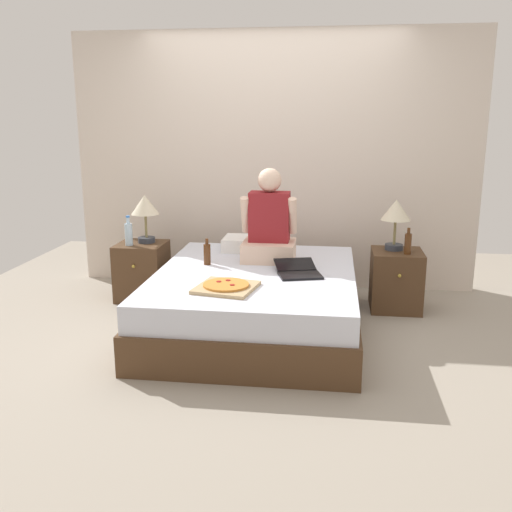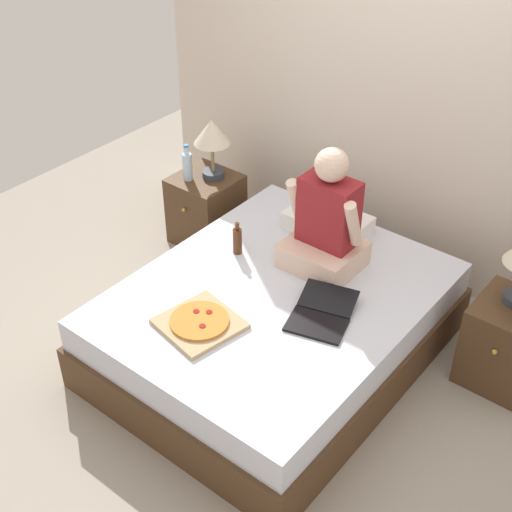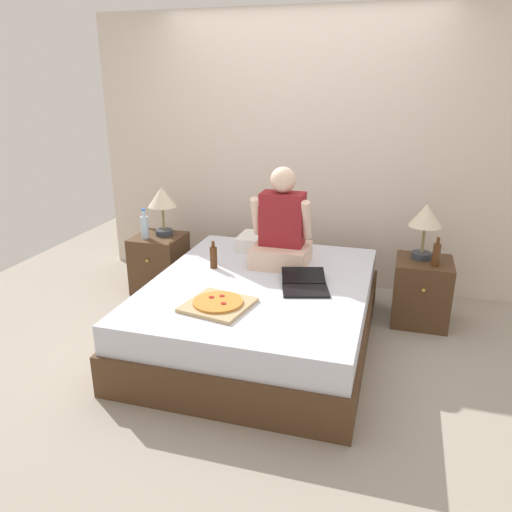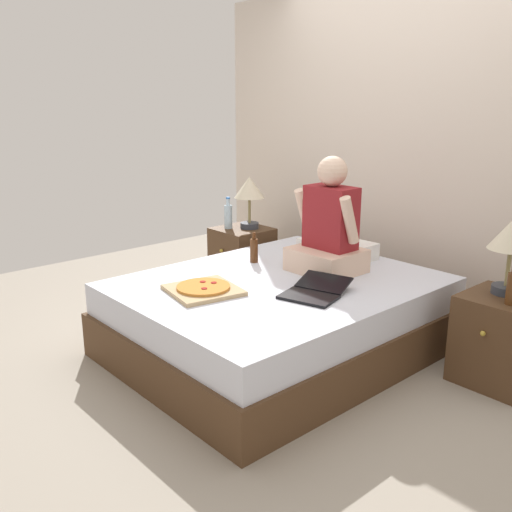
{
  "view_description": "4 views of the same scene",
  "coord_description": "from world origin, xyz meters",
  "px_view_note": "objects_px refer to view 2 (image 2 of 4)",
  "views": [
    {
      "loc": [
        0.58,
        -4.33,
        1.7
      ],
      "look_at": [
        0.03,
        -0.16,
        0.66
      ],
      "focal_mm": 40.0,
      "sensor_mm": 36.0,
      "label": 1
    },
    {
      "loc": [
        1.95,
        -2.61,
        3.09
      ],
      "look_at": [
        -0.05,
        -0.12,
        0.79
      ],
      "focal_mm": 50.0,
      "sensor_mm": 36.0,
      "label": 2
    },
    {
      "loc": [
        0.93,
        -3.28,
        1.9
      ],
      "look_at": [
        -0.03,
        -0.01,
        0.69
      ],
      "focal_mm": 35.0,
      "sensor_mm": 36.0,
      "label": 3
    },
    {
      "loc": [
        2.53,
        -2.45,
        1.65
      ],
      "look_at": [
        -0.11,
        -0.1,
        0.66
      ],
      "focal_mm": 40.0,
      "sensor_mm": 36.0,
      "label": 4
    }
  ],
  "objects_px": {
    "bed": "(275,324)",
    "person_seated": "(326,225)",
    "pizza_box": "(200,323)",
    "beer_bottle_on_bed": "(237,240)",
    "lamp_on_left_nightstand": "(212,136)",
    "water_bottle": "(187,166)",
    "nightstand_right": "(508,344)",
    "nightstand_left": "(206,209)",
    "laptop": "(321,316)"
  },
  "relations": [
    {
      "from": "bed",
      "to": "person_seated",
      "type": "bearing_deg",
      "value": 81.07
    },
    {
      "from": "pizza_box",
      "to": "beer_bottle_on_bed",
      "type": "distance_m",
      "value": 0.72
    },
    {
      "from": "lamp_on_left_nightstand",
      "to": "water_bottle",
      "type": "relative_size",
      "value": 1.63
    },
    {
      "from": "nightstand_right",
      "to": "pizza_box",
      "type": "distance_m",
      "value": 1.79
    },
    {
      "from": "lamp_on_left_nightstand",
      "to": "beer_bottle_on_bed",
      "type": "bearing_deg",
      "value": -38.95
    },
    {
      "from": "water_bottle",
      "to": "pizza_box",
      "type": "xyz_separation_m",
      "value": [
        1.11,
        -1.09,
        -0.13
      ]
    },
    {
      "from": "lamp_on_left_nightstand",
      "to": "person_seated",
      "type": "height_order",
      "value": "person_seated"
    },
    {
      "from": "nightstand_right",
      "to": "pizza_box",
      "type": "relative_size",
      "value": 1.14
    },
    {
      "from": "beer_bottle_on_bed",
      "to": "nightstand_left",
      "type": "bearing_deg",
      "value": 145.08
    },
    {
      "from": "person_seated",
      "to": "pizza_box",
      "type": "height_order",
      "value": "person_seated"
    },
    {
      "from": "water_bottle",
      "to": "nightstand_right",
      "type": "relative_size",
      "value": 0.52
    },
    {
      "from": "nightstand_right",
      "to": "pizza_box",
      "type": "height_order",
      "value": "pizza_box"
    },
    {
      "from": "water_bottle",
      "to": "nightstand_right",
      "type": "bearing_deg",
      "value": 2.12
    },
    {
      "from": "person_seated",
      "to": "beer_bottle_on_bed",
      "type": "height_order",
      "value": "person_seated"
    },
    {
      "from": "laptop",
      "to": "person_seated",
      "type": "bearing_deg",
      "value": 122.28
    },
    {
      "from": "lamp_on_left_nightstand",
      "to": "water_bottle",
      "type": "distance_m",
      "value": 0.28
    },
    {
      "from": "water_bottle",
      "to": "person_seated",
      "type": "distance_m",
      "value": 1.34
    },
    {
      "from": "nightstand_right",
      "to": "pizza_box",
      "type": "bearing_deg",
      "value": -138.13
    },
    {
      "from": "laptop",
      "to": "pizza_box",
      "type": "xyz_separation_m",
      "value": [
        -0.49,
        -0.46,
        -0.0
      ]
    },
    {
      "from": "nightstand_left",
      "to": "lamp_on_left_nightstand",
      "type": "xyz_separation_m",
      "value": [
        0.04,
        0.05,
        0.59
      ]
    },
    {
      "from": "nightstand_left",
      "to": "nightstand_right",
      "type": "bearing_deg",
      "value": 0.0
    },
    {
      "from": "nightstand_left",
      "to": "nightstand_right",
      "type": "xyz_separation_m",
      "value": [
        2.35,
        0.0,
        0.0
      ]
    },
    {
      "from": "lamp_on_left_nightstand",
      "to": "person_seated",
      "type": "bearing_deg",
      "value": -15.49
    },
    {
      "from": "water_bottle",
      "to": "beer_bottle_on_bed",
      "type": "bearing_deg",
      "value": -27.57
    },
    {
      "from": "bed",
      "to": "person_seated",
      "type": "distance_m",
      "value": 0.67
    },
    {
      "from": "lamp_on_left_nightstand",
      "to": "person_seated",
      "type": "xyz_separation_m",
      "value": [
        1.2,
        -0.33,
        -0.08
      ]
    },
    {
      "from": "nightstand_right",
      "to": "bed",
      "type": "bearing_deg",
      "value": -149.79
    },
    {
      "from": "bed",
      "to": "lamp_on_left_nightstand",
      "type": "height_order",
      "value": "lamp_on_left_nightstand"
    },
    {
      "from": "water_bottle",
      "to": "laptop",
      "type": "xyz_separation_m",
      "value": [
        1.6,
        -0.63,
        -0.13
      ]
    },
    {
      "from": "bed",
      "to": "beer_bottle_on_bed",
      "type": "relative_size",
      "value": 9.11
    },
    {
      "from": "beer_bottle_on_bed",
      "to": "bed",
      "type": "bearing_deg",
      "value": -20.76
    },
    {
      "from": "water_bottle",
      "to": "pizza_box",
      "type": "bearing_deg",
      "value": -44.59
    },
    {
      "from": "beer_bottle_on_bed",
      "to": "lamp_on_left_nightstand",
      "type": "bearing_deg",
      "value": 141.05
    },
    {
      "from": "bed",
      "to": "beer_bottle_on_bed",
      "type": "bearing_deg",
      "value": 159.24
    },
    {
      "from": "pizza_box",
      "to": "laptop",
      "type": "bearing_deg",
      "value": 43.38
    },
    {
      "from": "lamp_on_left_nightstand",
      "to": "beer_bottle_on_bed",
      "type": "relative_size",
      "value": 2.05
    },
    {
      "from": "person_seated",
      "to": "lamp_on_left_nightstand",
      "type": "bearing_deg",
      "value": 164.51
    },
    {
      "from": "lamp_on_left_nightstand",
      "to": "nightstand_left",
      "type": "bearing_deg",
      "value": -128.63
    },
    {
      "from": "pizza_box",
      "to": "water_bottle",
      "type": "bearing_deg",
      "value": 135.41
    },
    {
      "from": "bed",
      "to": "beer_bottle_on_bed",
      "type": "distance_m",
      "value": 0.57
    },
    {
      "from": "bed",
      "to": "nightstand_left",
      "type": "bearing_deg",
      "value": 149.79
    },
    {
      "from": "bed",
      "to": "pizza_box",
      "type": "relative_size",
      "value": 4.29
    },
    {
      "from": "bed",
      "to": "pizza_box",
      "type": "distance_m",
      "value": 0.59
    },
    {
      "from": "bed",
      "to": "laptop",
      "type": "bearing_deg",
      "value": -6.51
    },
    {
      "from": "nightstand_right",
      "to": "beer_bottle_on_bed",
      "type": "height_order",
      "value": "beer_bottle_on_bed"
    },
    {
      "from": "nightstand_right",
      "to": "person_seated",
      "type": "height_order",
      "value": "person_seated"
    },
    {
      "from": "lamp_on_left_nightstand",
      "to": "nightstand_right",
      "type": "relative_size",
      "value": 0.84
    },
    {
      "from": "bed",
      "to": "pizza_box",
      "type": "xyz_separation_m",
      "value": [
        -0.15,
        -0.5,
        0.27
      ]
    },
    {
      "from": "water_bottle",
      "to": "person_seated",
      "type": "height_order",
      "value": "person_seated"
    },
    {
      "from": "bed",
      "to": "laptop",
      "type": "distance_m",
      "value": 0.44
    }
  ]
}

